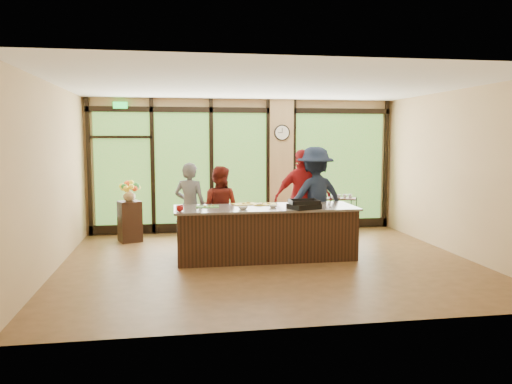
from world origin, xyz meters
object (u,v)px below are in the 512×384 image
object	(u,v)px
roasting_pan	(304,206)
flower_stand	(130,221)
island_base	(265,234)
bar_cart	(341,210)
cook_left	(190,207)
cook_right	(315,198)

from	to	relation	value
roasting_pan	flower_stand	xyz separation A→B (m)	(-3.11, 2.21, -0.54)
island_base	bar_cart	size ratio (longest dim) A/B	3.54
island_base	roasting_pan	size ratio (longest dim) A/B	6.37
cook_left	roasting_pan	bearing A→B (deg)	172.12
cook_right	island_base	bearing A→B (deg)	18.91
cook_left	flower_stand	bearing A→B (deg)	-18.40
roasting_pan	flower_stand	size ratio (longest dim) A/B	0.58
cook_left	island_base	bearing A→B (deg)	171.65
roasting_pan	bar_cart	distance (m)	2.89
cook_right	cook_left	bearing A→B (deg)	-15.89
island_base	cook_right	bearing A→B (deg)	32.38
island_base	bar_cart	bearing A→B (deg)	44.42
cook_left	cook_right	size ratio (longest dim) A/B	0.86
cook_right	flower_stand	xyz separation A→B (m)	(-3.60, 1.17, -0.56)
cook_left	roasting_pan	world-z (taller)	cook_left
island_base	roasting_pan	xyz separation A→B (m)	(0.61, -0.35, 0.52)
cook_left	cook_right	xyz separation A→B (m)	(2.39, -0.10, 0.14)
island_base	cook_left	distance (m)	1.57
island_base	roasting_pan	distance (m)	0.87
cook_left	roasting_pan	distance (m)	2.22
cook_right	bar_cart	bearing A→B (deg)	-139.98
island_base	cook_left	xyz separation A→B (m)	(-1.30, 0.79, 0.40)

